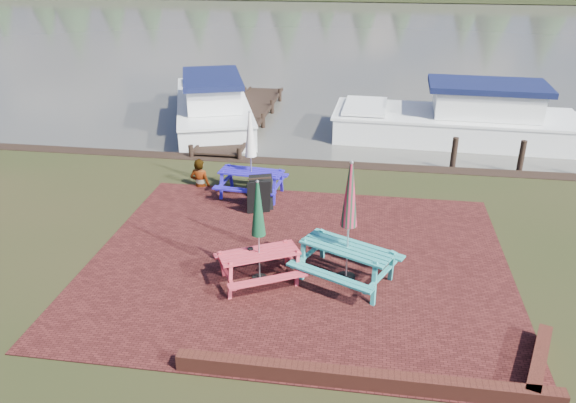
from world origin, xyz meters
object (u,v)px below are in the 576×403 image
Objects in this scene: jetty at (244,117)px; boat_near at (459,122)px; picnic_table_blue at (251,167)px; person at (199,160)px; picnic_table_red at (259,248)px; chalkboard at (260,195)px; boat_jetty at (213,107)px; picnic_table_teal at (348,241)px.

jetty is 8.07m from boat_near.
person is at bearing 171.74° from picnic_table_blue.
chalkboard is (-0.61, 3.18, -0.29)m from picnic_table_red.
boat_jetty is 0.95× the size of boat_near.
jetty is 1.05× the size of boat_near.
boat_jetty is (-3.45, 7.95, -0.02)m from chalkboard.
picnic_table_blue is at bearing -75.71° from jetty.
boat_near reaches higher than boat_jetty.
picnic_table_teal is 1.09× the size of picnic_table_blue.
boat_near is at bearing -21.89° from boat_jetty.
boat_jetty is 6.71m from person.
boat_jetty is 9.30m from boat_near.
picnic_table_red is 1.36× the size of person.
picnic_table_blue reaches higher than person.
picnic_table_red is 11.76m from boat_near.
picnic_table_teal is at bearing -70.51° from chalkboard.
boat_near is at bearing 51.70° from picnic_table_blue.
person is (-4.38, 4.28, -0.09)m from picnic_table_teal.
picnic_table_red is 0.26× the size of boat_near.
picnic_table_teal reaches higher than boat_near.
picnic_table_blue is 0.29× the size of boat_jetty.
jetty is at bearing 138.23° from picnic_table_teal.
jetty is (-2.82, 11.15, -0.66)m from picnic_table_red.
person is at bearing -95.92° from boat_jetty.
picnic_table_red is 4.31m from picnic_table_blue.
picnic_table_red reaches higher than boat_near.
boat_near is at bearing -4.36° from jetty.
jetty is (-2.21, 7.98, -0.38)m from chalkboard.
jetty is (-4.57, 10.85, -0.79)m from picnic_table_teal.
person is (0.19, -6.57, 0.70)m from jetty.
picnic_table_blue is 1.64m from person.
picnic_table_teal is 4.77m from picnic_table_blue.
chalkboard is at bearing 154.77° from picnic_table_teal.
picnic_table_red reaches higher than person.
boat_jetty is at bearing 143.61° from picnic_table_teal.
picnic_table_red is at bearing 128.22° from person.
jetty is 1.29m from boat_jetty.
picnic_table_teal reaches higher than boat_jetty.
boat_near is (5.83, 7.36, -0.01)m from chalkboard.
boat_jetty is (-1.24, -0.02, 0.36)m from jetty.
jetty is 6.61m from person.
jetty is 5.57× the size of person.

